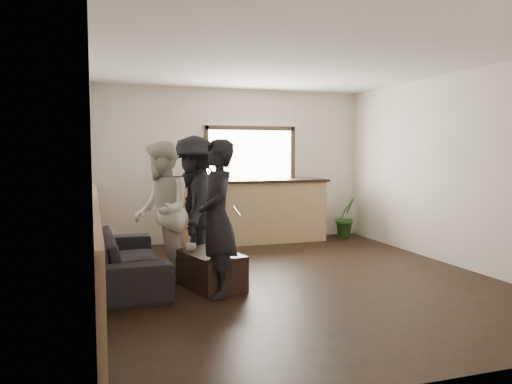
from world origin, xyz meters
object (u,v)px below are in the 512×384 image
object	(u,v)px
coffee_table	(209,270)
bar_counter	(254,207)
cup_a	(191,247)
person_b	(162,212)
person_d	(199,200)
sofa	(126,258)
person_c	(195,204)
person_a	(217,218)
cup_b	(225,249)
potted_plant	(346,217)

from	to	relation	value
coffee_table	bar_counter	bearing A→B (deg)	61.59
cup_a	person_b	size ratio (longest dim) A/B	0.07
cup_a	person_b	xyz separation A→B (m)	(-0.31, 0.31, 0.42)
person_d	sofa	bearing A→B (deg)	18.07
sofa	person_c	xyz separation A→B (m)	(0.96, 0.37, 0.62)
person_a	coffee_table	bearing A→B (deg)	-173.65
person_a	person_d	xyz separation A→B (m)	(0.23, 2.12, -0.00)
person_a	cup_a	bearing A→B (deg)	-153.31
cup_a	person_a	distance (m)	0.70
cup_b	person_b	distance (m)	0.97
coffee_table	person_b	xyz separation A→B (m)	(-0.51, 0.44, 0.68)
person_c	cup_b	bearing A→B (deg)	22.45
person_c	cup_a	bearing A→B (deg)	-3.07
sofa	person_a	bearing A→B (deg)	-133.88
bar_counter	person_c	size ratio (longest dim) A/B	1.44
bar_counter	potted_plant	xyz separation A→B (m)	(1.85, -0.05, -0.24)
sofa	person_c	bearing A→B (deg)	-70.37
cup_b	person_b	world-z (taller)	person_b
cup_a	person_a	world-z (taller)	person_a
person_b	cup_a	bearing A→B (deg)	48.31
coffee_table	potted_plant	bearing A→B (deg)	38.77
sofa	person_b	bearing A→B (deg)	-99.36
cup_a	person_c	distance (m)	0.89
cup_a	cup_b	bearing A→B (deg)	-31.28
bar_counter	cup_a	distance (m)	3.08
coffee_table	cup_b	size ratio (longest dim) A/B	9.17
person_b	person_d	bearing A→B (deg)	153.15
person_a	person_b	xyz separation A→B (m)	(-0.52, 0.83, -0.00)
bar_counter	person_b	xyz separation A→B (m)	(-1.98, -2.27, 0.26)
bar_counter	person_c	world-z (taller)	bar_counter
potted_plant	person_c	xyz separation A→B (m)	(-3.31, -1.80, 0.54)
cup_b	person_d	size ratio (longest dim) A/B	0.06
bar_counter	cup_a	xyz separation A→B (m)	(-1.66, -2.58, -0.16)
bar_counter	sofa	bearing A→B (deg)	-137.69
sofa	person_d	bearing A→B (deg)	-45.58
sofa	cup_a	size ratio (longest dim) A/B	17.82
coffee_table	person_a	xyz separation A→B (m)	(0.01, -0.40, 0.69)
cup_b	person_d	distance (m)	1.88
potted_plant	person_a	distance (m)	4.53
sofa	person_b	world-z (taller)	person_b
bar_counter	person_a	size ratio (longest dim) A/B	1.50
coffee_table	cup_b	bearing A→B (deg)	-30.71
person_a	person_b	distance (m)	0.98
cup_a	cup_b	world-z (taller)	cup_b
coffee_table	cup_b	xyz separation A→B (m)	(0.18, -0.11, 0.27)
cup_a	potted_plant	bearing A→B (deg)	35.85
person_d	person_b	bearing A→B (deg)	32.30
coffee_table	cup_a	size ratio (longest dim) A/B	7.91
sofa	person_c	size ratio (longest dim) A/B	1.17
sofa	person_d	xyz separation A→B (m)	(1.20, 1.22, 0.58)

